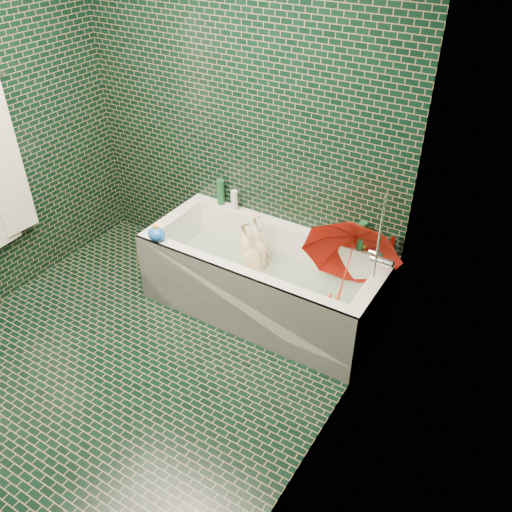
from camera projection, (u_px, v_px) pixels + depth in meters
The scene contains 18 objects.
floor at pixel (125, 370), 3.54m from camera, with size 2.80×2.80×0.00m, color black.
wall_back at pixel (238, 119), 3.80m from camera, with size 2.80×2.80×0.00m, color black.
wall_right at pixel (315, 283), 2.27m from camera, with size 2.80×2.80×0.00m, color black.
bathtub at pixel (263, 286), 3.93m from camera, with size 1.70×0.75×0.55m.
bath_mat at pixel (264, 290), 3.97m from camera, with size 1.35×0.47×0.01m, color #57CF29.
water at pixel (264, 275), 3.89m from camera, with size 1.48×0.53×0.00m, color silver.
faucet at pixel (380, 256), 3.26m from camera, with size 0.18×0.19×0.55m.
child at pixel (258, 267), 3.95m from camera, with size 0.29×0.19×0.79m, color beige.
umbrella at pixel (347, 267), 3.52m from camera, with size 0.63×0.63×0.56m, color red.
soap_bottle_a at pixel (378, 254), 3.67m from camera, with size 0.09×0.09×0.24m, color white.
soap_bottle_b at pixel (377, 256), 3.64m from camera, with size 0.10×0.10×0.21m, color #461F75.
soap_bottle_c at pixel (382, 258), 3.63m from camera, with size 0.13×0.13×0.17m, color #154C28.
bottle_right_tall at pixel (362, 236), 3.66m from camera, with size 0.06×0.06×0.21m, color #154C28.
bottle_right_pump at pixel (393, 247), 3.56m from camera, with size 0.05×0.05×0.19m, color silver.
bottle_left_tall at pixel (221, 192), 4.17m from camera, with size 0.06×0.06×0.20m, color #154C28.
bottle_left_short at pixel (234, 200), 4.11m from camera, with size 0.05×0.05×0.16m, color white.
rubber_duck at pixel (365, 243), 3.70m from camera, with size 0.12×0.09×0.10m.
bath_toy at pixel (156, 234), 3.77m from camera, with size 0.14×0.11×0.13m.
Camera 1 is at (2.02, -1.65, 2.65)m, focal length 38.00 mm.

